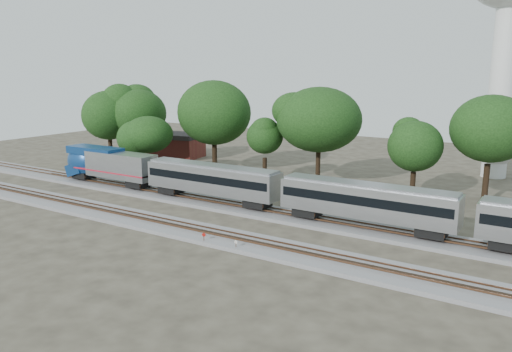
{
  "coord_description": "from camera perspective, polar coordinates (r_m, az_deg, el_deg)",
  "views": [
    {
      "loc": [
        35.19,
        -42.09,
        16.39
      ],
      "look_at": [
        5.53,
        5.0,
        4.65
      ],
      "focal_mm": 35.0,
      "sensor_mm": 36.0,
      "label": 1
    }
  ],
  "objects": [
    {
      "name": "switch_stand_white",
      "position": [
        46.59,
        -2.31,
        -7.81
      ],
      "size": [
        0.34,
        0.06,
        1.06
      ],
      "rotation": [
        0.0,
        0.0,
        -0.06
      ],
      "color": "#512D19",
      "rests_on": "ground"
    },
    {
      "name": "track_near",
      "position": [
        54.32,
        -10.1,
        -5.61
      ],
      "size": [
        160.0,
        5.0,
        0.73
      ],
      "color": "slate",
      "rests_on": "ground"
    },
    {
      "name": "tree_2",
      "position": [
        79.2,
        -12.22,
        4.63
      ],
      "size": [
        6.86,
        6.86,
        9.68
      ],
      "color": "black",
      "rests_on": "ground"
    },
    {
      "name": "tree_7",
      "position": [
        67.44,
        25.26,
        4.9
      ],
      "size": [
        9.65,
        9.65,
        13.61
      ],
      "color": "black",
      "rests_on": "ground"
    },
    {
      "name": "tree_1",
      "position": [
        88.48,
        -13.28,
        6.94
      ],
      "size": [
        9.38,
        9.38,
        13.22
      ],
      "color": "black",
      "rests_on": "ground"
    },
    {
      "name": "switch_stand_red",
      "position": [
        48.53,
        -5.98,
        -6.97
      ],
      "size": [
        0.36,
        0.12,
        1.16
      ],
      "rotation": [
        0.0,
        0.0,
        0.25
      ],
      "color": "#512D19",
      "rests_on": "ground"
    },
    {
      "name": "ground",
      "position": [
        57.25,
        -7.4,
        -4.82
      ],
      "size": [
        160.0,
        160.0,
        0.0
      ],
      "primitive_type": "plane",
      "color": "#383328",
      "rests_on": "ground"
    },
    {
      "name": "track_far",
      "position": [
        61.74,
        -3.86,
        -3.31
      ],
      "size": [
        160.0,
        5.0,
        0.73
      ],
      "color": "slate",
      "rests_on": "ground"
    },
    {
      "name": "switch_lever",
      "position": [
        49.14,
        -5.17,
        -7.43
      ],
      "size": [
        0.58,
        0.47,
        0.3
      ],
      "primitive_type": "cube",
      "rotation": [
        0.0,
        0.0,
        -0.39
      ],
      "color": "#512D19",
      "rests_on": "ground"
    },
    {
      "name": "brick_building",
      "position": [
        97.91,
        -9.11,
        3.51
      ],
      "size": [
        10.78,
        8.53,
        4.64
      ],
      "rotation": [
        0.0,
        0.0,
        0.19
      ],
      "color": "maroon",
      "rests_on": "ground"
    },
    {
      "name": "tree_3",
      "position": [
        80.29,
        -4.84,
        7.21
      ],
      "size": [
        10.04,
        10.04,
        14.16
      ],
      "color": "black",
      "rests_on": "ground"
    },
    {
      "name": "tree_6",
      "position": [
        65.69,
        17.73,
        3.25
      ],
      "size": [
        7.28,
        7.28,
        10.26
      ],
      "color": "black",
      "rests_on": "ground"
    },
    {
      "name": "tree_0",
      "position": [
        89.54,
        -16.5,
        6.67
      ],
      "size": [
        9.12,
        9.12,
        12.86
      ],
      "color": "black",
      "rests_on": "ground"
    },
    {
      "name": "tree_4",
      "position": [
        73.8,
        1.01,
        4.51
      ],
      "size": [
        7.02,
        7.02,
        9.9
      ],
      "color": "black",
      "rests_on": "ground"
    },
    {
      "name": "tree_5",
      "position": [
        71.46,
        7.23,
        6.4
      ],
      "size": [
        9.81,
        9.81,
        13.83
      ],
      "color": "black",
      "rests_on": "ground"
    }
  ]
}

